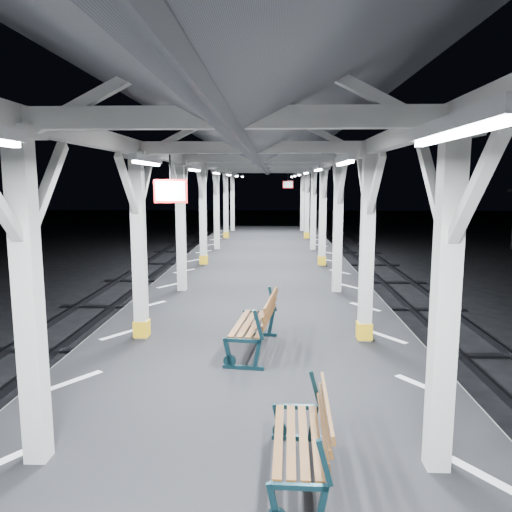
{
  "coord_description": "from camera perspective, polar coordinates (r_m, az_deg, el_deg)",
  "views": [
    {
      "loc": [
        0.38,
        -6.64,
        3.81
      ],
      "look_at": [
        -0.01,
        4.09,
        2.2
      ],
      "focal_mm": 35.0,
      "sensor_mm": 36.0,
      "label": 1
    }
  ],
  "objects": [
    {
      "name": "ground",
      "position": [
        7.67,
        -1.14,
        -21.26
      ],
      "size": [
        120.0,
        120.0,
        0.0
      ],
      "primitive_type": "plane",
      "color": "black",
      "rests_on": "ground"
    },
    {
      "name": "bench_mid",
      "position": [
        8.32,
        0.26,
        -7.56
      ],
      "size": [
        0.85,
        1.81,
        0.94
      ],
      "rotation": [
        0.0,
        0.0,
        -0.12
      ],
      "color": "#0D272E",
      "rests_on": "platform"
    },
    {
      "name": "platform",
      "position": [
        7.43,
        -1.15,
        -17.92
      ],
      "size": [
        6.0,
        50.0,
        1.0
      ],
      "primitive_type": "cube",
      "color": "black",
      "rests_on": "ground"
    },
    {
      "name": "hazard_stripes_left",
      "position": [
        7.75,
        -20.09,
        -13.24
      ],
      "size": [
        1.0,
        48.0,
        0.01
      ],
      "primitive_type": "cube",
      "color": "silver",
      "rests_on": "platform"
    },
    {
      "name": "hazard_stripes_right",
      "position": [
        7.5,
        18.47,
        -13.89
      ],
      "size": [
        1.0,
        48.0,
        0.01
      ],
      "primitive_type": "cube",
      "color": "silver",
      "rests_on": "platform"
    },
    {
      "name": "canopy",
      "position": [
        6.68,
        -1.26,
        14.96
      ],
      "size": [
        5.4,
        49.0,
        4.65
      ],
      "color": "beige",
      "rests_on": "platform"
    },
    {
      "name": "bench_near",
      "position": [
        5.01,
        5.84,
        -19.85
      ],
      "size": [
        0.6,
        1.51,
        0.81
      ],
      "rotation": [
        0.0,
        0.0,
        -0.03
      ],
      "color": "#0D272E",
      "rests_on": "platform"
    }
  ]
}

